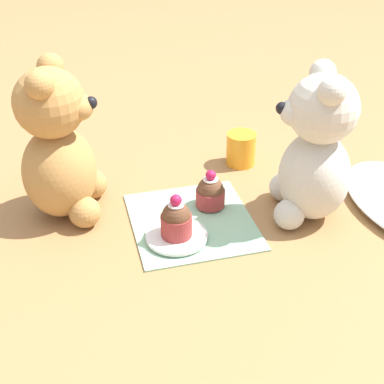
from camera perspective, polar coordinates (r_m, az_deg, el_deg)
ground_plane at (r=0.84m, az=0.00°, el=-3.22°), size 4.00×4.00×0.00m
knitted_placemat at (r=0.84m, az=0.00°, el=-3.06°), size 0.20×0.19×0.01m
teddy_bear_cream at (r=0.82m, az=12.98°, el=4.20°), size 0.15×0.14×0.24m
teddy_bear_tan at (r=0.83m, az=-14.03°, el=4.51°), size 0.15×0.14×0.25m
cupcake_near_cream_bear at (r=0.86m, az=1.97°, el=-0.06°), size 0.05×0.05×0.06m
saucer_plate at (r=0.80m, az=-1.66°, el=-4.70°), size 0.09×0.09×0.01m
cupcake_near_tan_bear at (r=0.78m, az=-1.69°, el=-2.98°), size 0.05×0.05×0.07m
juice_glass at (r=0.99m, az=5.24°, el=4.61°), size 0.05×0.05×0.06m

